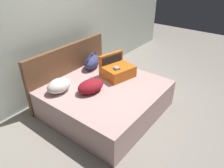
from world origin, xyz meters
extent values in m
plane|color=gray|center=(0.00, 0.00, 0.00)|extent=(12.00, 12.00, 0.00)
cube|color=#B7C1B2|center=(0.00, 1.65, 1.30)|extent=(8.00, 0.10, 2.60)
cube|color=#BC9993|center=(0.00, 0.40, 0.25)|extent=(1.82, 1.73, 0.49)
cube|color=brown|center=(0.00, 1.31, 0.51)|extent=(1.86, 0.08, 1.02)
cube|color=#D16619|center=(0.42, 0.43, 0.59)|extent=(0.61, 0.51, 0.21)
cube|color=#28282D|center=(0.42, 0.43, 0.63)|extent=(0.53, 0.45, 0.15)
cube|color=#99999E|center=(0.32, 0.41, 0.71)|extent=(0.12, 0.13, 0.04)
cube|color=#D16619|center=(0.47, 0.65, 0.69)|extent=(0.52, 0.18, 0.39)
cube|color=#28282D|center=(0.46, 0.62, 0.69)|extent=(0.44, 0.12, 0.33)
ellipsoid|color=navy|center=(0.41, 1.08, 0.61)|extent=(0.55, 0.41, 0.24)
torus|color=navy|center=(0.34, 1.05, 0.68)|extent=(0.25, 0.10, 0.26)
torus|color=navy|center=(0.48, 1.10, 0.68)|extent=(0.25, 0.10, 0.26)
ellipsoid|color=maroon|center=(-0.26, 0.51, 0.59)|extent=(0.51, 0.39, 0.20)
ellipsoid|color=white|center=(-0.57, 0.91, 0.60)|extent=(0.42, 0.31, 0.22)
camera|label=1|loc=(-2.36, -1.55, 2.35)|focal=33.77mm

